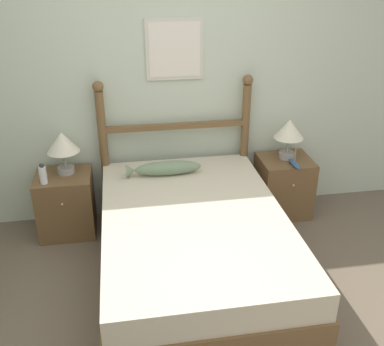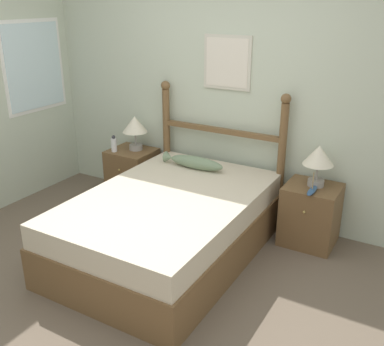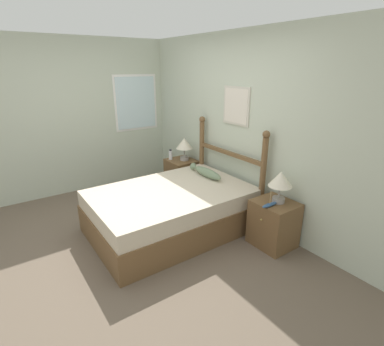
{
  "view_description": "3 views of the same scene",
  "coord_description": "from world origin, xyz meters",
  "px_view_note": "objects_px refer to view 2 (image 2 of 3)",
  "views": [
    {
      "loc": [
        -0.48,
        -2.2,
        2.32
      ],
      "look_at": [
        0.06,
        1.0,
        0.72
      ],
      "focal_mm": 42.0,
      "sensor_mm": 36.0,
      "label": 1
    },
    {
      "loc": [
        1.95,
        -2.33,
        2.17
      ],
      "look_at": [
        0.05,
        0.96,
        0.68
      ],
      "focal_mm": 42.0,
      "sensor_mm": 36.0,
      "label": 2
    },
    {
      "loc": [
        3.1,
        -1.21,
        2.1
      ],
      "look_at": [
        -0.02,
        0.98,
        0.73
      ],
      "focal_mm": 28.0,
      "sensor_mm": 36.0,
      "label": 3
    }
  ],
  "objects_px": {
    "table_lamp_right": "(319,158)",
    "fish_pillow": "(194,162)",
    "nightstand_right": "(310,215)",
    "bottle": "(114,144)",
    "nightstand_left": "(133,174)",
    "model_boat": "(312,190)",
    "table_lamp_left": "(135,126)",
    "bed": "(169,225)"
  },
  "relations": [
    {
      "from": "nightstand_left",
      "to": "bottle",
      "type": "relative_size",
      "value": 3.07
    },
    {
      "from": "nightstand_left",
      "to": "nightstand_right",
      "type": "xyz_separation_m",
      "value": [
        2.05,
        0.0,
        0.0
      ]
    },
    {
      "from": "bed",
      "to": "nightstand_left",
      "type": "height_order",
      "value": "bed"
    },
    {
      "from": "table_lamp_left",
      "to": "model_boat",
      "type": "distance_m",
      "value": 2.07
    },
    {
      "from": "nightstand_right",
      "to": "fish_pillow",
      "type": "height_order",
      "value": "fish_pillow"
    },
    {
      "from": "bed",
      "to": "fish_pillow",
      "type": "xyz_separation_m",
      "value": [
        -0.14,
        0.69,
        0.35
      ]
    },
    {
      "from": "nightstand_left",
      "to": "table_lamp_right",
      "type": "height_order",
      "value": "table_lamp_right"
    },
    {
      "from": "table_lamp_right",
      "to": "fish_pillow",
      "type": "xyz_separation_m",
      "value": [
        -1.18,
        -0.17,
        -0.21
      ]
    },
    {
      "from": "nightstand_left",
      "to": "model_boat",
      "type": "distance_m",
      "value": 2.11
    },
    {
      "from": "nightstand_left",
      "to": "fish_pillow",
      "type": "xyz_separation_m",
      "value": [
        0.89,
        -0.15,
        0.35
      ]
    },
    {
      "from": "table_lamp_left",
      "to": "fish_pillow",
      "type": "xyz_separation_m",
      "value": [
        0.85,
        -0.19,
        -0.21
      ]
    },
    {
      "from": "bed",
      "to": "model_boat",
      "type": "bearing_deg",
      "value": 33.24
    },
    {
      "from": "bed",
      "to": "nightstand_right",
      "type": "xyz_separation_m",
      "value": [
        1.03,
        0.83,
        0.0
      ]
    },
    {
      "from": "table_lamp_left",
      "to": "table_lamp_right",
      "type": "distance_m",
      "value": 2.03
    },
    {
      "from": "table_lamp_right",
      "to": "fish_pillow",
      "type": "relative_size",
      "value": 0.59
    },
    {
      "from": "table_lamp_left",
      "to": "bottle",
      "type": "height_order",
      "value": "table_lamp_left"
    },
    {
      "from": "table_lamp_left",
      "to": "bed",
      "type": "bearing_deg",
      "value": -41.28
    },
    {
      "from": "nightstand_left",
      "to": "model_boat",
      "type": "xyz_separation_m",
      "value": [
        2.08,
        -0.14,
        0.31
      ]
    },
    {
      "from": "table_lamp_left",
      "to": "model_boat",
      "type": "height_order",
      "value": "table_lamp_left"
    },
    {
      "from": "nightstand_left",
      "to": "table_lamp_right",
      "type": "bearing_deg",
      "value": 0.7
    },
    {
      "from": "nightstand_right",
      "to": "table_lamp_left",
      "type": "relative_size",
      "value": 1.49
    },
    {
      "from": "nightstand_right",
      "to": "bottle",
      "type": "relative_size",
      "value": 3.07
    },
    {
      "from": "nightstand_right",
      "to": "model_boat",
      "type": "bearing_deg",
      "value": -79.03
    },
    {
      "from": "bed",
      "to": "nightstand_right",
      "type": "height_order",
      "value": "bed"
    },
    {
      "from": "fish_pillow",
      "to": "nightstand_left",
      "type": "bearing_deg",
      "value": 170.68
    },
    {
      "from": "bed",
      "to": "fish_pillow",
      "type": "height_order",
      "value": "fish_pillow"
    },
    {
      "from": "bed",
      "to": "table_lamp_left",
      "type": "xyz_separation_m",
      "value": [
        -0.99,
        0.87,
        0.56
      ]
    },
    {
      "from": "nightstand_right",
      "to": "table_lamp_right",
      "type": "bearing_deg",
      "value": 64.1
    },
    {
      "from": "bed",
      "to": "nightstand_right",
      "type": "bearing_deg",
      "value": 39.01
    },
    {
      "from": "model_boat",
      "to": "fish_pillow",
      "type": "xyz_separation_m",
      "value": [
        -1.19,
        -0.0,
        0.04
      ]
    },
    {
      "from": "nightstand_right",
      "to": "fish_pillow",
      "type": "relative_size",
      "value": 0.87
    },
    {
      "from": "bottle",
      "to": "table_lamp_right",
      "type": "bearing_deg",
      "value": 4.1
    },
    {
      "from": "nightstand_right",
      "to": "table_lamp_right",
      "type": "height_order",
      "value": "table_lamp_right"
    },
    {
      "from": "nightstand_left",
      "to": "fish_pillow",
      "type": "distance_m",
      "value": 0.96
    },
    {
      "from": "table_lamp_left",
      "to": "model_boat",
      "type": "relative_size",
      "value": 1.57
    },
    {
      "from": "nightstand_right",
      "to": "model_boat",
      "type": "relative_size",
      "value": 2.35
    },
    {
      "from": "table_lamp_left",
      "to": "nightstand_right",
      "type": "bearing_deg",
      "value": -1.17
    },
    {
      "from": "nightstand_left",
      "to": "nightstand_right",
      "type": "bearing_deg",
      "value": 0.0
    },
    {
      "from": "nightstand_left",
      "to": "fish_pillow",
      "type": "height_order",
      "value": "fish_pillow"
    },
    {
      "from": "table_lamp_right",
      "to": "nightstand_left",
      "type": "bearing_deg",
      "value": -179.3
    },
    {
      "from": "table_lamp_right",
      "to": "fish_pillow",
      "type": "distance_m",
      "value": 1.21
    },
    {
      "from": "table_lamp_left",
      "to": "fish_pillow",
      "type": "height_order",
      "value": "table_lamp_left"
    }
  ]
}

